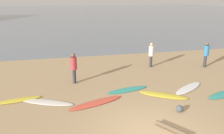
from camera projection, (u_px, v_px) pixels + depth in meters
The scene contains 14 objects.
ground_plane at pixel (102, 60), 17.20m from camera, with size 120.00×120.00×0.20m, color tan.
ocean_water at pixel (70, 12), 64.55m from camera, with size 140.00×100.00×0.01m, color slate.
surfboard_0 at pixel (17, 100), 10.32m from camera, with size 2.13×0.46×0.08m, color yellow.
surfboard_1 at pixel (46, 102), 10.14m from camera, with size 2.60×0.54×0.07m, color silver.
surfboard_2 at pixel (96, 103), 10.08m from camera, with size 2.63×0.54×0.08m, color #D84C38.
surfboard_3 at pixel (127, 90), 11.50m from camera, with size 2.27×0.53×0.06m, color teal.
surfboard_4 at pixel (163, 95), 10.85m from camera, with size 2.38×0.58×0.08m, color yellow.
surfboard_5 at pixel (188, 88), 11.69m from camera, with size 2.35×0.58×0.07m, color white.
surfboard_6 at pixel (224, 94), 10.98m from camera, with size 2.13×0.58×0.07m, color teal.
person_0 at pixel (206, 53), 14.93m from camera, with size 0.35×0.35×1.73m.
person_1 at pixel (151, 53), 15.01m from camera, with size 0.34×0.34×1.67m.
person_2 at pixel (74, 66), 12.15m from camera, with size 0.35×0.35×1.72m.
driftwood_log at pixel (172, 129), 8.01m from camera, with size 0.18×0.18×1.33m, color brown.
beach_rock_far at pixel (180, 109), 9.33m from camera, with size 0.29×0.29×0.29m, color #454C51.
Camera 1 is at (-2.85, -6.31, 4.65)m, focal length 35.84 mm.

